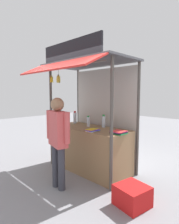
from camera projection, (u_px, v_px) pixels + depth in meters
ground_plane at (90, 169)px, 4.20m from camera, size 20.00×20.00×0.00m
stall_counter at (90, 149)px, 4.16m from camera, size 1.83×0.78×0.96m
stall_structure at (93, 96)px, 4.12m from camera, size 2.03×1.62×2.73m
water_bottle_rear_center at (75, 118)px, 4.71m from camera, size 0.09×0.09×0.31m
water_bottle_mid_left at (104, 121)px, 4.15m from camera, size 0.08×0.08×0.28m
water_bottle_far_left at (88, 121)px, 4.25m from camera, size 0.07×0.07×0.25m
magazine_stack_far_right at (92, 130)px, 3.72m from camera, size 0.21×0.28×0.04m
magazine_stack_mid_right at (119, 132)px, 3.48m from camera, size 0.26×0.29×0.06m
banana_bunch_inner_left at (58, 79)px, 3.98m from camera, size 0.10×0.10×0.31m
banana_bunch_leftmost at (51, 79)px, 4.16m from camera, size 0.10×0.09×0.29m
vendor_person at (58, 135)px, 3.28m from camera, size 0.62×0.31×1.65m
plastic_crate at (132, 196)px, 2.83m from camera, size 0.52×0.52×0.31m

